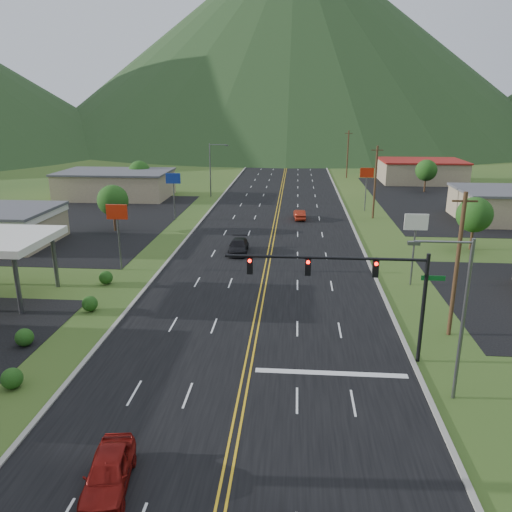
# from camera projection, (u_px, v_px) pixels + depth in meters

# --- Properties ---
(traffic_signal) EXTENTS (13.10, 0.43, 7.00)m
(traffic_signal) POSITION_uv_depth(u_px,v_px,m) (358.00, 279.00, 29.87)
(traffic_signal) COLOR black
(traffic_signal) RESTS_ON ground
(streetlight_east) EXTENTS (3.28, 0.25, 9.00)m
(streetlight_east) POSITION_uv_depth(u_px,v_px,m) (458.00, 310.00, 25.75)
(streetlight_east) COLOR #59595E
(streetlight_east) RESTS_ON ground
(streetlight_west) EXTENTS (3.28, 0.25, 9.00)m
(streetlight_west) POSITION_uv_depth(u_px,v_px,m) (212.00, 166.00, 84.70)
(streetlight_west) COLOR #59595E
(streetlight_west) RESTS_ON ground
(building_west_far) EXTENTS (18.40, 11.40, 4.50)m
(building_west_far) POSITION_uv_depth(u_px,v_px,m) (116.00, 184.00, 84.91)
(building_west_far) COLOR tan
(building_west_far) RESTS_ON ground
(building_east_mid) EXTENTS (14.40, 11.40, 4.30)m
(building_east_mid) POSITION_uv_depth(u_px,v_px,m) (511.00, 205.00, 67.92)
(building_east_mid) COLOR tan
(building_east_mid) RESTS_ON ground
(building_east_far) EXTENTS (16.40, 12.40, 4.50)m
(building_east_far) POSITION_uv_depth(u_px,v_px,m) (421.00, 171.00, 101.56)
(building_east_far) COLOR tan
(building_east_far) RESTS_ON ground
(pole_sign_west_a) EXTENTS (2.00, 0.18, 6.40)m
(pole_sign_west_a) POSITION_uv_depth(u_px,v_px,m) (117.00, 219.00, 46.79)
(pole_sign_west_a) COLOR #59595E
(pole_sign_west_a) RESTS_ON ground
(pole_sign_west_b) EXTENTS (2.00, 0.18, 6.40)m
(pole_sign_west_b) POSITION_uv_depth(u_px,v_px,m) (173.00, 183.00, 67.76)
(pole_sign_west_b) COLOR #59595E
(pole_sign_west_b) RESTS_ON ground
(pole_sign_east_a) EXTENTS (2.00, 0.18, 6.40)m
(pole_sign_east_a) POSITION_uv_depth(u_px,v_px,m) (416.00, 229.00, 42.80)
(pole_sign_east_a) COLOR #59595E
(pole_sign_east_a) RESTS_ON ground
(pole_sign_east_b) EXTENTS (2.00, 0.18, 6.40)m
(pole_sign_east_b) POSITION_uv_depth(u_px,v_px,m) (367.00, 177.00, 73.30)
(pole_sign_east_b) COLOR #59595E
(pole_sign_east_b) RESTS_ON ground
(tree_west_a) EXTENTS (3.84, 3.84, 5.82)m
(tree_west_a) POSITION_uv_depth(u_px,v_px,m) (113.00, 200.00, 61.89)
(tree_west_a) COLOR #382314
(tree_west_a) RESTS_ON ground
(tree_west_b) EXTENTS (3.84, 3.84, 5.82)m
(tree_west_b) POSITION_uv_depth(u_px,v_px,m) (139.00, 172.00, 88.01)
(tree_west_b) COLOR #382314
(tree_west_b) RESTS_ON ground
(tree_east_a) EXTENTS (3.84, 3.84, 5.82)m
(tree_east_a) POSITION_uv_depth(u_px,v_px,m) (475.00, 215.00, 53.89)
(tree_east_a) COLOR #382314
(tree_east_a) RESTS_ON ground
(tree_east_b) EXTENTS (3.84, 3.84, 5.82)m
(tree_east_b) POSITION_uv_depth(u_px,v_px,m) (426.00, 170.00, 89.80)
(tree_east_b) COLOR #382314
(tree_east_b) RESTS_ON ground
(utility_pole_a) EXTENTS (1.60, 0.28, 10.00)m
(utility_pole_a) POSITION_uv_depth(u_px,v_px,m) (457.00, 264.00, 33.21)
(utility_pole_a) COLOR #382314
(utility_pole_a) RESTS_ON ground
(utility_pole_b) EXTENTS (1.60, 0.28, 10.00)m
(utility_pole_b) POSITION_uv_depth(u_px,v_px,m) (375.00, 182.00, 68.48)
(utility_pole_b) COLOR #382314
(utility_pole_b) RESTS_ON ground
(utility_pole_c) EXTENTS (1.60, 0.28, 10.00)m
(utility_pole_c) POSITION_uv_depth(u_px,v_px,m) (348.00, 154.00, 106.61)
(utility_pole_c) COLOR #382314
(utility_pole_c) RESTS_ON ground
(utility_pole_d) EXTENTS (1.60, 0.28, 10.00)m
(utility_pole_d) POSITION_uv_depth(u_px,v_px,m) (335.00, 141.00, 144.73)
(utility_pole_d) COLOR #382314
(utility_pole_d) RESTS_ON ground
(mountain_n) EXTENTS (220.00, 220.00, 85.00)m
(mountain_n) POSITION_uv_depth(u_px,v_px,m) (293.00, 38.00, 215.87)
(mountain_n) COLOR #1C3016
(mountain_n) RESTS_ON ground
(car_red_near) EXTENTS (2.39, 4.62, 1.50)m
(car_red_near) POSITION_uv_depth(u_px,v_px,m) (108.00, 473.00, 20.62)
(car_red_near) COLOR maroon
(car_red_near) RESTS_ON ground
(car_dark_mid) EXTENTS (2.13, 4.96, 1.42)m
(car_dark_mid) POSITION_uv_depth(u_px,v_px,m) (239.00, 247.00, 53.42)
(car_dark_mid) COLOR black
(car_dark_mid) RESTS_ON ground
(car_red_far) EXTENTS (1.73, 4.13, 1.33)m
(car_red_far) POSITION_uv_depth(u_px,v_px,m) (300.00, 215.00, 69.01)
(car_red_far) COLOR maroon
(car_red_far) RESTS_ON ground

